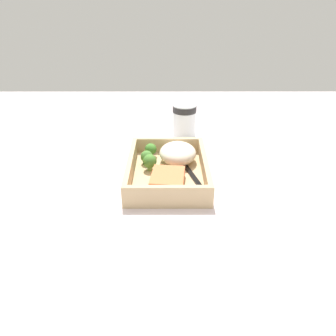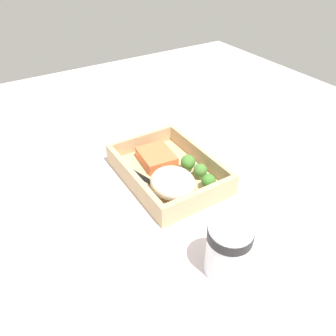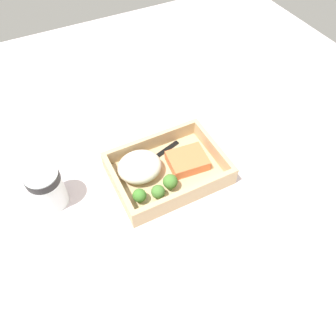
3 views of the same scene
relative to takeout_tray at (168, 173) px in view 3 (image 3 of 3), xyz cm
name	(u,v)px [view 3 (image 3 of 3)]	position (x,y,z in cm)	size (l,w,h in cm)	color
ground_plane	(168,177)	(0.00, 0.00, -1.60)	(160.00, 160.00, 2.00)	silver
takeout_tray	(168,173)	(0.00, 0.00, 0.00)	(26.47, 19.27, 1.20)	tan
tray_rim	(168,167)	(0.00, 0.00, 2.59)	(26.47, 19.27, 3.98)	tan
salmon_fillet	(187,161)	(-5.29, 0.03, 1.96)	(9.08, 7.45, 2.71)	#E77141
mashed_potatoes	(140,167)	(6.13, -2.63, 3.17)	(10.49, 9.49, 5.13)	silver
broccoli_floret_1	(158,192)	(5.22, 5.38, 2.56)	(3.16, 3.16, 3.61)	#89AD62
broccoli_floret_2	(140,196)	(9.37, 4.53, 2.72)	(3.14, 3.14, 3.78)	#7EA164
broccoli_floret_3	(170,182)	(1.69, 4.42, 3.02)	(3.44, 3.44, 4.25)	#73A156
fork	(151,160)	(2.10, -4.97, 0.82)	(15.64, 5.96, 0.44)	black
paper_cup	(46,187)	(26.89, -5.21, 5.16)	(7.39, 7.39, 10.29)	white
receipt_slip	(271,231)	(-12.81, 23.67, -0.48)	(9.03, 13.20, 0.24)	white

